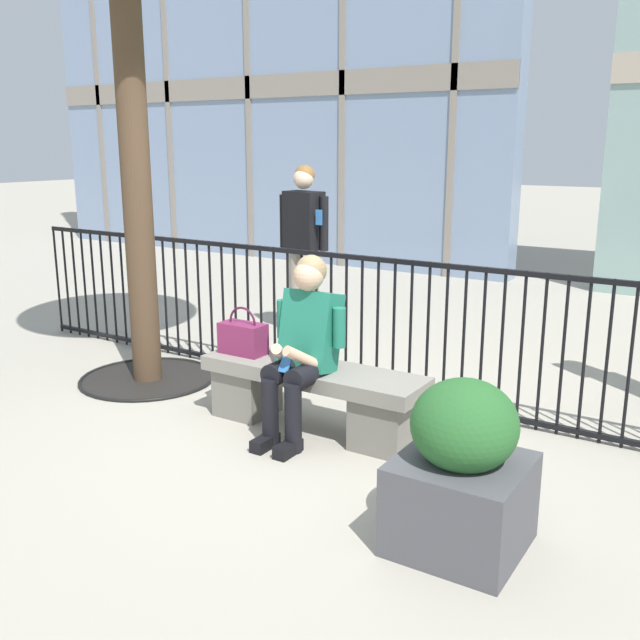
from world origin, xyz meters
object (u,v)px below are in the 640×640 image
(handbag_on_bench, at_px, (243,337))
(bystander_further_back, at_px, (304,239))
(seated_person_with_phone, at_px, (303,342))
(planter, at_px, (462,472))
(stone_bench, at_px, (312,391))

(handbag_on_bench, bearing_deg, bystander_further_back, 111.83)
(handbag_on_bench, bearing_deg, seated_person_with_phone, -11.29)
(handbag_on_bench, height_order, planter, planter)
(seated_person_with_phone, bearing_deg, planter, -27.52)
(planter, bearing_deg, seated_person_with_phone, 152.48)
(handbag_on_bench, height_order, bystander_further_back, bystander_further_back)
(stone_bench, bearing_deg, bystander_further_back, 124.94)
(bystander_further_back, relative_size, planter, 2.01)
(stone_bench, relative_size, planter, 1.88)
(seated_person_with_phone, bearing_deg, handbag_on_bench, 168.71)
(stone_bench, bearing_deg, seated_person_with_phone, -83.57)
(seated_person_with_phone, relative_size, planter, 1.43)
(bystander_further_back, bearing_deg, stone_bench, -55.06)
(planter, bearing_deg, bystander_further_back, 134.60)
(seated_person_with_phone, distance_m, planter, 1.59)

